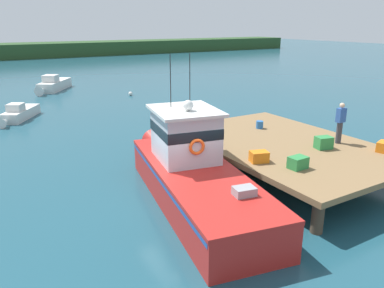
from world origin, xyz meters
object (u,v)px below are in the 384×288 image
bait_bucket (260,125)px  moored_boat_outer_mooring (19,114)px  crate_single_by_cleat (384,147)px  deckhand_by_the_boat (340,122)px  mooring_buoy_inshore (131,94)px  main_fishing_boat (192,170)px  crate_stack_mid_dock (259,157)px  moored_boat_off_the_point (53,85)px  crate_single_far (298,163)px  crate_stack_near_edge (324,143)px

bait_bucket → moored_boat_outer_mooring: 15.35m
crate_single_by_cleat → deckhand_by_the_boat: (-0.58, 1.60, 0.67)m
mooring_buoy_inshore → main_fishing_boat: bearing=-106.3°
crate_stack_mid_dock → moored_boat_off_the_point: crate_stack_mid_dock is taller
deckhand_by_the_boat → moored_boat_off_the_point: (-5.60, 25.99, -1.57)m
crate_single_by_cleat → mooring_buoy_inshore: crate_single_by_cleat is taller
main_fishing_boat → moored_boat_off_the_point: (0.68, 25.07, -0.52)m
moored_boat_off_the_point → mooring_buoy_inshore: (4.92, -5.95, -0.33)m
crate_single_far → moored_boat_outer_mooring: bearing=110.2°
crate_single_far → bait_bucket: size_ratio=1.76×
main_fishing_boat → bait_bucket: (5.06, 2.40, 0.36)m
crate_stack_mid_dock → moored_boat_off_the_point: 26.07m
crate_single_by_cleat → moored_boat_off_the_point: 28.29m
crate_stack_mid_dock → bait_bucket: size_ratio=1.76×
crate_stack_mid_dock → crate_single_far: bearing=-58.6°
main_fishing_boat → bait_bucket: main_fishing_boat is taller
deckhand_by_the_boat → moored_boat_outer_mooring: 18.85m
main_fishing_boat → crate_stack_near_edge: size_ratio=16.61×
moored_boat_outer_mooring → mooring_buoy_inshore: bearing=23.8°
crate_stack_mid_dock → mooring_buoy_inshore: bearing=80.2°
deckhand_by_the_boat → moored_boat_outer_mooring: size_ratio=0.41×
crate_single_by_cleat → mooring_buoy_inshore: 21.71m
crate_single_by_cleat → crate_stack_mid_dock: bearing=161.5°
crate_stack_mid_dock → bait_bucket: 4.44m
moored_boat_outer_mooring → main_fishing_boat: bearing=-77.0°
crate_stack_mid_dock → crate_single_far: (0.69, -1.13, 0.01)m
crate_stack_near_edge → crate_single_far: bearing=-157.5°
crate_stack_near_edge → crate_single_far: (-2.39, -0.99, -0.03)m
crate_stack_near_edge → moored_boat_off_the_point: (-4.54, 26.16, -0.94)m
crate_single_far → main_fishing_boat: bearing=143.8°
main_fishing_boat → crate_single_by_cleat: bearing=-20.2°
crate_stack_mid_dock → crate_stack_near_edge: bearing=-2.7°
moored_boat_off_the_point → bait_bucket: bearing=-79.1°
main_fishing_boat → bait_bucket: bearing=25.4°
crate_single_by_cleat → moored_boat_off_the_point: bearing=102.6°
crate_stack_near_edge → deckhand_by_the_boat: size_ratio=0.37×
moored_boat_off_the_point → moored_boat_outer_mooring: (-4.18, -9.97, -0.12)m
bait_bucket → mooring_buoy_inshore: size_ratio=1.03×
moored_boat_off_the_point → moored_boat_outer_mooring: 10.81m
moored_boat_outer_mooring → bait_bucket: bearing=-56.0°
crate_stack_near_edge → mooring_buoy_inshore: crate_stack_near_edge is taller
crate_stack_mid_dock → moored_boat_outer_mooring: size_ratio=0.15×
main_fishing_boat → crate_single_far: bearing=-36.2°
crate_stack_mid_dock → crate_stack_near_edge: crate_stack_near_edge is taller
main_fishing_boat → moored_boat_outer_mooring: size_ratio=2.51×
crate_single_far → bait_bucket: crate_single_far is taller
crate_single_by_cleat → bait_bucket: bearing=110.1°
deckhand_by_the_boat → moored_boat_off_the_point: size_ratio=0.31×
crate_stack_mid_dock → moored_boat_outer_mooring: 17.04m
crate_stack_near_edge → deckhand_by_the_boat: (1.06, 0.17, 0.63)m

